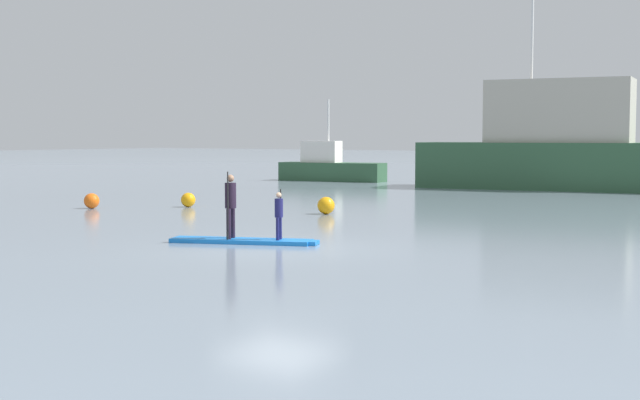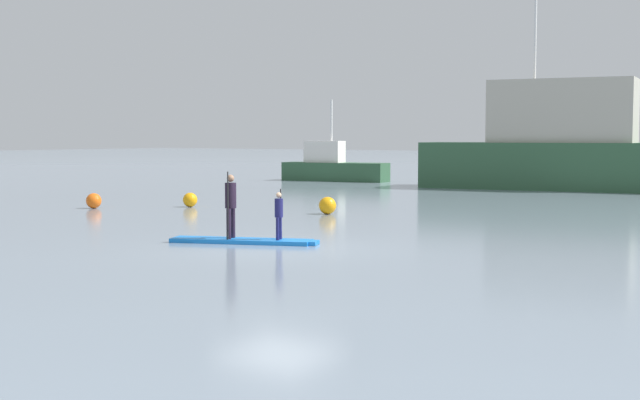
% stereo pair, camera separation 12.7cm
% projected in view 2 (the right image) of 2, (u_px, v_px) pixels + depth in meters
% --- Properties ---
extents(ground_plane, '(240.00, 240.00, 0.00)m').
position_uv_depth(ground_plane, '(279.00, 248.00, 20.10)').
color(ground_plane, gray).
extents(paddleboard_near, '(3.54, 1.90, 0.10)m').
position_uv_depth(paddleboard_near, '(244.00, 241.00, 21.08)').
color(paddleboard_near, blue).
rests_on(paddleboard_near, ground).
extents(paddler_adult, '(0.35, 0.47, 1.61)m').
position_uv_depth(paddler_adult, '(231.00, 202.00, 21.08)').
color(paddler_adult, black).
rests_on(paddler_adult, paddleboard_near).
extents(paddler_child_solo, '(0.26, 0.38, 1.19)m').
position_uv_depth(paddler_child_solo, '(279.00, 213.00, 20.85)').
color(paddler_child_solo, '#19194C').
rests_on(paddler_child_solo, paddleboard_near).
extents(fishing_boat_white_large, '(14.88, 5.39, 14.90)m').
position_uv_depth(fishing_boat_white_large, '(571.00, 148.00, 41.73)').
color(fishing_boat_white_large, '#2D5638').
rests_on(fishing_boat_white_large, ground).
extents(motor_boat_small_navy, '(6.26, 2.31, 4.59)m').
position_uv_depth(motor_boat_small_navy, '(333.00, 167.00, 49.93)').
color(motor_boat_small_navy, '#2D5638').
rests_on(motor_boat_small_navy, ground).
extents(mooring_buoy_near, '(0.52, 0.52, 0.52)m').
position_uv_depth(mooring_buoy_near, '(190.00, 200.00, 31.70)').
color(mooring_buoy_near, orange).
rests_on(mooring_buoy_near, ground).
extents(mooring_buoy_mid, '(0.57, 0.57, 0.57)m').
position_uv_depth(mooring_buoy_mid, '(327.00, 206.00, 28.79)').
color(mooring_buoy_mid, orange).
rests_on(mooring_buoy_mid, ground).
extents(mooring_buoy_far, '(0.54, 0.54, 0.54)m').
position_uv_depth(mooring_buoy_far, '(94.00, 201.00, 31.08)').
color(mooring_buoy_far, orange).
rests_on(mooring_buoy_far, ground).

